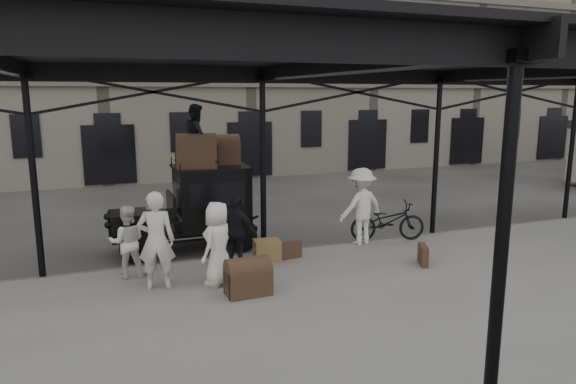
% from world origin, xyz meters
% --- Properties ---
extents(ground, '(120.00, 120.00, 0.00)m').
position_xyz_m(ground, '(0.00, 0.00, 0.00)').
color(ground, '#383533').
rests_on(ground, ground).
extents(platform, '(28.00, 8.00, 0.15)m').
position_xyz_m(platform, '(0.00, -2.00, 0.07)').
color(platform, slate).
rests_on(platform, ground).
extents(canopy, '(22.50, 9.00, 4.74)m').
position_xyz_m(canopy, '(0.00, -1.72, 4.60)').
color(canopy, black).
rests_on(canopy, ground).
extents(building_frontage, '(64.00, 8.00, 14.00)m').
position_xyz_m(building_frontage, '(0.00, 18.00, 7.00)').
color(building_frontage, slate).
rests_on(building_frontage, ground).
extents(taxi, '(3.65, 1.55, 2.18)m').
position_xyz_m(taxi, '(-1.31, 3.33, 1.20)').
color(taxi, black).
rests_on(taxi, ground).
extents(porter_left, '(0.82, 0.63, 2.00)m').
position_xyz_m(porter_left, '(-2.74, 0.44, 1.15)').
color(porter_left, beige).
rests_on(porter_left, platform).
extents(porter_midleft, '(0.81, 0.66, 1.56)m').
position_xyz_m(porter_midleft, '(-3.26, 1.31, 0.93)').
color(porter_midleft, silver).
rests_on(porter_midleft, platform).
extents(porter_centre, '(0.99, 0.98, 1.73)m').
position_xyz_m(porter_centre, '(-1.55, 0.25, 1.01)').
color(porter_centre, silver).
rests_on(porter_centre, platform).
extents(porter_official, '(0.95, 1.00, 1.66)m').
position_xyz_m(porter_official, '(-0.91, 1.09, 0.98)').
color(porter_official, black).
rests_on(porter_official, platform).
extents(porter_right, '(1.41, 0.97, 2.00)m').
position_xyz_m(porter_right, '(2.59, 1.79, 1.15)').
color(porter_right, silver).
rests_on(porter_right, platform).
extents(bicycle, '(2.12, 1.18, 1.05)m').
position_xyz_m(bicycle, '(3.40, 1.80, 0.68)').
color(bicycle, black).
rests_on(bicycle, platform).
extents(porter_roof, '(0.71, 0.86, 1.59)m').
position_xyz_m(porter_roof, '(-1.34, 3.23, 2.98)').
color(porter_roof, black).
rests_on(porter_roof, taxi).
extents(steamer_trunk_roof_near, '(1.08, 0.78, 0.72)m').
position_xyz_m(steamer_trunk_roof_near, '(-1.39, 3.08, 2.54)').
color(steamer_trunk_roof_near, '#462C20').
rests_on(steamer_trunk_roof_near, taxi).
extents(steamer_trunk_roof_far, '(0.92, 0.58, 0.66)m').
position_xyz_m(steamer_trunk_roof_far, '(-0.64, 3.53, 2.51)').
color(steamer_trunk_roof_far, '#462C20').
rests_on(steamer_trunk_roof_far, taxi).
extents(steamer_trunk_platform, '(0.88, 0.56, 0.63)m').
position_xyz_m(steamer_trunk_platform, '(-1.14, -0.53, 0.46)').
color(steamer_trunk_platform, '#462C20').
rests_on(steamer_trunk_platform, platform).
extents(wicker_hamper, '(0.64, 0.51, 0.50)m').
position_xyz_m(wicker_hamper, '(-0.14, 1.31, 0.40)').
color(wicker_hamper, olive).
rests_on(wicker_hamper, platform).
extents(suitcase_upright, '(0.39, 0.61, 0.45)m').
position_xyz_m(suitcase_upright, '(3.13, -0.21, 0.38)').
color(suitcase_upright, '#462C20').
rests_on(suitcase_upright, platform).
extents(suitcase_flat, '(0.61, 0.23, 0.40)m').
position_xyz_m(suitcase_flat, '(0.41, 1.27, 0.35)').
color(suitcase_flat, '#462C20').
rests_on(suitcase_flat, platform).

